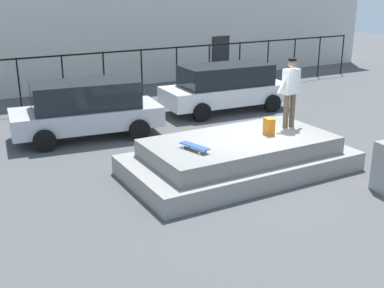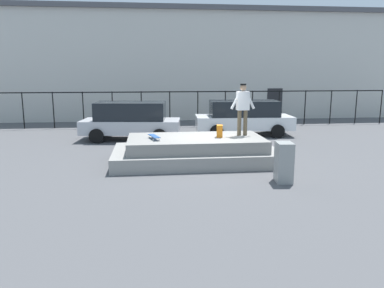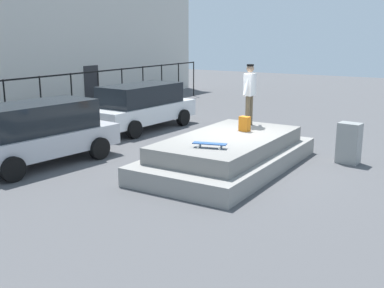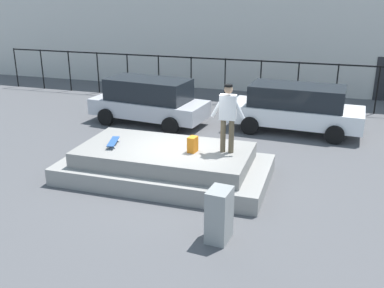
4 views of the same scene
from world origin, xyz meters
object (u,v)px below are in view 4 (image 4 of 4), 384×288
object	(u,v)px
skateboard	(113,142)
car_silver_hatchback_near	(149,100)
backpack	(193,144)
utility_box	(219,215)
skateboarder	(228,114)
car_white_hatchback_mid	(296,107)

from	to	relation	value
skateboard	car_silver_hatchback_near	size ratio (longest dim) A/B	0.18
skateboard	backpack	size ratio (longest dim) A/B	2.01
backpack	utility_box	size ratio (longest dim) A/B	0.37
car_silver_hatchback_near	utility_box	world-z (taller)	car_silver_hatchback_near
skateboarder	backpack	xyz separation A→B (m)	(-0.86, -0.27, -0.84)
skateboard	car_silver_hatchback_near	bearing A→B (deg)	101.46
utility_box	car_silver_hatchback_near	bearing A→B (deg)	128.02
skateboarder	utility_box	size ratio (longest dim) A/B	1.58
car_silver_hatchback_near	car_white_hatchback_mid	world-z (taller)	car_silver_hatchback_near
car_silver_hatchback_near	skateboarder	bearing A→B (deg)	-47.41
backpack	utility_box	xyz separation A→B (m)	(1.38, -2.57, -0.51)
car_white_hatchback_mid	skateboard	bearing A→B (deg)	-128.87
skateboarder	car_white_hatchback_mid	xyz separation A→B (m)	(1.36, 5.12, -1.03)
skateboarder	skateboard	size ratio (longest dim) A/B	2.15
skateboard	utility_box	world-z (taller)	utility_box
skateboarder	backpack	distance (m)	1.24
backpack	car_silver_hatchback_near	bearing A→B (deg)	43.91
skateboarder	backpack	size ratio (longest dim) A/B	4.32
skateboard	car_silver_hatchback_near	xyz separation A→B (m)	(-0.99, 4.88, -0.06)
skateboard	car_silver_hatchback_near	distance (m)	4.98
car_white_hatchback_mid	backpack	bearing A→B (deg)	-112.37
backpack	car_silver_hatchback_near	size ratio (longest dim) A/B	0.09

